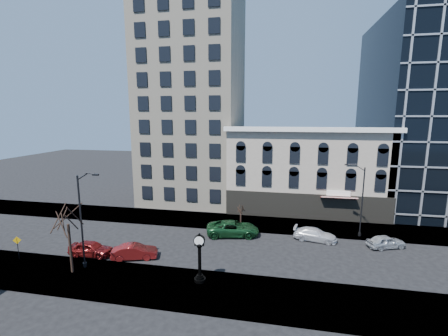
% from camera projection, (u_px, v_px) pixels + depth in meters
% --- Properties ---
extents(ground, '(160.00, 160.00, 0.00)m').
position_uv_depth(ground, '(199.00, 246.00, 32.46)').
color(ground, black).
rests_on(ground, ground).
extents(sidewalk_far, '(160.00, 6.00, 0.12)m').
position_uv_depth(sidewalk_far, '(215.00, 221.00, 40.18)').
color(sidewalk_far, gray).
rests_on(sidewalk_far, ground).
extents(sidewalk_near, '(160.00, 6.00, 0.12)m').
position_uv_depth(sidewalk_near, '(173.00, 286.00, 24.71)').
color(sidewalk_near, gray).
rests_on(sidewalk_near, ground).
extents(cream_tower, '(15.90, 15.40, 42.50)m').
position_uv_depth(cream_tower, '(192.00, 82.00, 48.49)').
color(cream_tower, beige).
rests_on(cream_tower, ground).
extents(victorian_row, '(22.60, 11.19, 12.50)m').
position_uv_depth(victorian_row, '(305.00, 170.00, 44.55)').
color(victorian_row, '#A69989').
rests_on(victorian_row, ground).
extents(glass_office, '(20.00, 20.15, 28.00)m').
position_uv_depth(glass_office, '(444.00, 115.00, 44.29)').
color(glass_office, black).
rests_on(glass_office, ground).
extents(street_clock, '(0.97, 0.97, 4.30)m').
position_uv_depth(street_clock, '(200.00, 260.00, 25.07)').
color(street_clock, black).
rests_on(street_clock, sidewalk_near).
extents(street_lamp_near, '(2.38, 0.43, 9.18)m').
position_uv_depth(street_lamp_near, '(85.00, 195.00, 26.45)').
color(street_lamp_near, black).
rests_on(street_lamp_near, sidewalk_near).
extents(street_lamp_far, '(2.13, 0.99, 8.60)m').
position_uv_depth(street_lamp_far, '(358.00, 181.00, 34.14)').
color(street_lamp_far, black).
rests_on(street_lamp_far, sidewalk_far).
extents(bare_tree_near, '(4.23, 4.23, 7.26)m').
position_uv_depth(bare_tree_near, '(67.00, 213.00, 25.95)').
color(bare_tree_near, black).
rests_on(bare_tree_near, sidewalk_near).
extents(bare_tree_far, '(1.85, 1.85, 3.18)m').
position_uv_depth(bare_tree_far, '(241.00, 207.00, 38.04)').
color(bare_tree_far, black).
rests_on(bare_tree_far, sidewalk_far).
extents(warning_sign, '(0.72, 0.31, 2.32)m').
position_uv_depth(warning_sign, '(17.00, 244.00, 29.03)').
color(warning_sign, black).
rests_on(warning_sign, sidewalk_near).
extents(car_near_a, '(4.41, 1.86, 1.49)m').
position_uv_depth(car_near_a, '(91.00, 248.00, 30.20)').
color(car_near_a, maroon).
rests_on(car_near_a, ground).
extents(car_near_b, '(4.64, 2.81, 1.44)m').
position_uv_depth(car_near_b, '(135.00, 252.00, 29.56)').
color(car_near_b, maroon).
rests_on(car_near_b, ground).
extents(car_far_a, '(6.59, 3.96, 1.71)m').
position_uv_depth(car_far_a, '(233.00, 228.00, 35.26)').
color(car_far_a, '#143F1E').
rests_on(car_far_a, ground).
extents(car_far_b, '(5.01, 2.75, 1.38)m').
position_uv_depth(car_far_b, '(315.00, 234.00, 33.89)').
color(car_far_b, silver).
rests_on(car_far_b, ground).
extents(car_far_c, '(4.31, 2.88, 1.36)m').
position_uv_depth(car_far_c, '(386.00, 242.00, 31.99)').
color(car_far_c, '#A5A8AD').
rests_on(car_far_c, ground).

